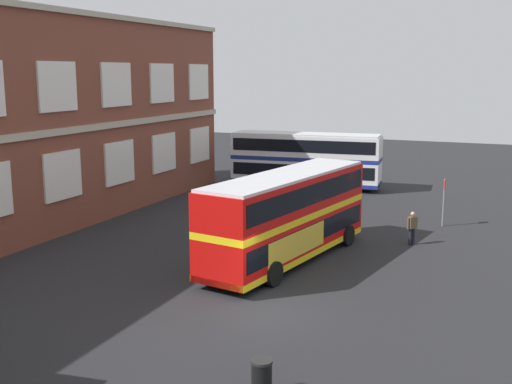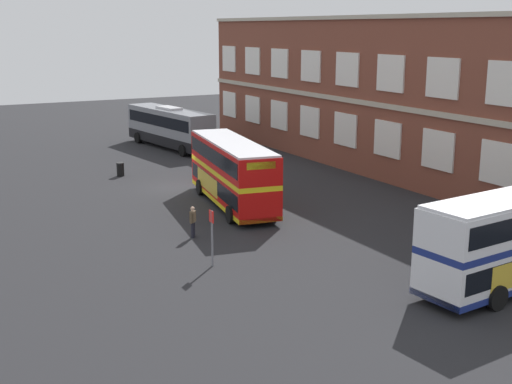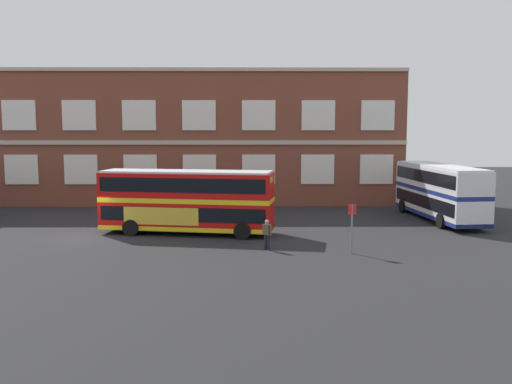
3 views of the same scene
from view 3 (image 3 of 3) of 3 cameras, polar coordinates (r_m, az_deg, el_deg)
name	(u,v)px [view 3 (image 3 of 3)]	position (r m, az deg, el deg)	size (l,w,h in m)	color
ground_plane	(95,232)	(38.32, -15.93, -3.95)	(120.00, 120.00, 0.00)	#232326
brick_terminal_building	(148,139)	(53.15, -10.83, 5.30)	(45.57, 8.19, 11.79)	brown
double_decker_near	(187,201)	(36.37, -6.99, -0.87)	(11.28, 4.39, 4.07)	red
double_decker_middle	(439,191)	(43.51, 18.00, 0.08)	(3.64, 11.19, 4.07)	silver
waiting_passenger	(267,233)	(31.57, 1.11, -4.19)	(0.55, 0.50, 1.70)	black
bus_stand_flag	(352,224)	(30.96, 9.65, -3.18)	(0.44, 0.10, 2.70)	slate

